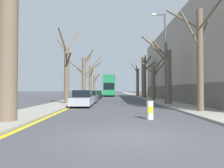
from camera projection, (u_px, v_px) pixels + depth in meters
name	position (u px, v px, depth m)	size (l,w,h in m)	color
ground_plane	(127.00, 137.00, 6.62)	(300.00, 300.00, 0.00)	#424247
sidewalk_left	(94.00, 95.00, 56.61)	(2.90, 120.00, 0.12)	gray
sidewalk_right	(134.00, 95.00, 56.60)	(2.90, 120.00, 0.12)	gray
building_facade_right	(205.00, 63.00, 27.24)	(10.08, 31.97, 10.47)	#9E9384
kerb_line_stripe	(100.00, 95.00, 56.61)	(0.24, 120.00, 0.01)	yellow
street_tree_left_0	(6.00, 50.00, 9.30)	(3.85, 1.04, 7.52)	brown
street_tree_left_1	(67.00, 70.00, 21.15)	(2.26, 3.93, 8.25)	brown
street_tree_left_2	(84.00, 76.00, 32.90)	(5.50, 1.82, 8.21)	brown
street_tree_left_3	(91.00, 79.00, 43.51)	(5.03, 4.26, 8.90)	brown
street_tree_left_4	(95.00, 84.00, 54.70)	(1.94, 4.07, 7.20)	brown
street_tree_right_0	(200.00, 54.00, 13.48)	(2.90, 4.97, 7.81)	brown
street_tree_right_1	(167.00, 71.00, 20.45)	(2.92, 2.41, 7.62)	brown
street_tree_right_2	(154.00, 79.00, 28.72)	(3.96, 2.80, 6.76)	brown
street_tree_right_3	(145.00, 76.00, 35.97)	(2.97, 3.27, 8.10)	brown
street_tree_right_4	(138.00, 80.00, 44.21)	(1.86, 3.13, 7.58)	brown
double_decker_bus	(110.00, 85.00, 46.77)	(2.57, 10.13, 4.69)	#1E7F47
parked_car_0	(83.00, 99.00, 18.37)	(1.78, 4.19, 1.50)	#9EA3AD
parked_car_1	(90.00, 97.00, 23.95)	(1.87, 4.49, 1.38)	#4C5156
parked_car_2	(94.00, 95.00, 30.44)	(1.74, 4.23, 1.40)	black
parked_car_3	(97.00, 94.00, 36.53)	(1.77, 3.93, 1.34)	black
lamp_post	(165.00, 54.00, 19.55)	(1.40, 0.20, 9.10)	#4C4F54
traffic_bollard	(150.00, 110.00, 10.48)	(0.34, 0.35, 0.95)	white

